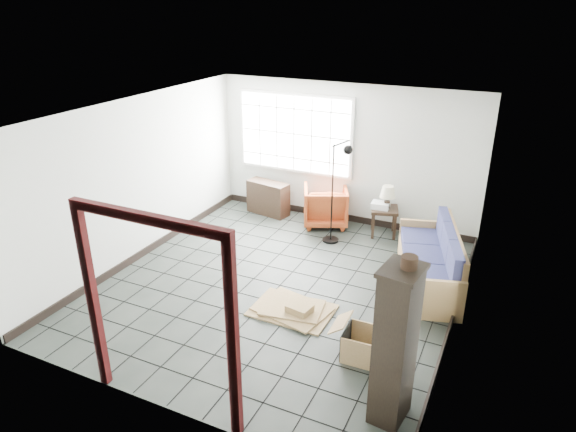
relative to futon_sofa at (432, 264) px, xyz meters
The scene contains 15 objects.
ground 2.29m from the futon_sofa, 153.31° to the right, with size 5.50×5.50×0.00m, color black.
room_shell 2.63m from the futon_sofa, 153.96° to the right, with size 5.02×5.52×2.61m.
window_panel 3.69m from the futon_sofa, 150.87° to the left, with size 2.32×0.08×1.52m.
doorway_trim 4.36m from the futon_sofa, 118.55° to the right, with size 1.80×0.08×2.20m.
futon_sofa is the anchor object (origin of this frame).
armchair 2.64m from the futon_sofa, 148.39° to the left, with size 0.80×0.74×0.82m, color maroon.
side_table 1.78m from the futon_sofa, 128.99° to the left, with size 0.59×0.59×0.52m.
table_lamp 1.82m from the futon_sofa, 128.16° to the left, with size 0.33×0.33×0.42m.
projector 1.82m from the futon_sofa, 131.54° to the left, with size 0.33×0.27×0.11m.
floor_lamp 2.00m from the futon_sofa, 158.53° to the left, with size 0.51×0.33×1.87m.
console_shelf 3.72m from the futon_sofa, 158.18° to the left, with size 0.89×0.48×0.66m.
tall_shelf 2.93m from the futon_sofa, 87.45° to the right, with size 0.42×0.51×1.73m.
pot 3.20m from the futon_sofa, 86.52° to the right, with size 0.19×0.19×0.12m.
open_box 2.12m from the futon_sofa, 99.74° to the right, with size 0.87×0.45×0.49m.
cardboard_pile 2.22m from the futon_sofa, 134.75° to the right, with size 1.10×0.88×0.16m.
Camera 1 is at (2.94, -5.96, 3.97)m, focal length 32.00 mm.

